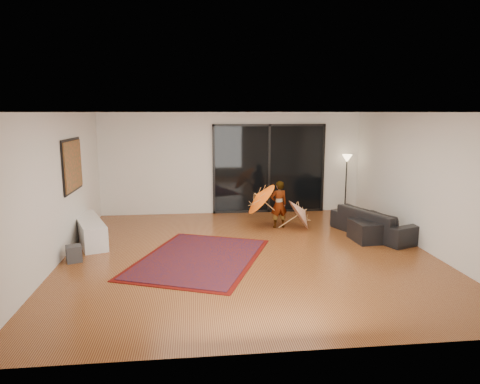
{
  "coord_description": "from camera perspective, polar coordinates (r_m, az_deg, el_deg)",
  "views": [
    {
      "loc": [
        -1.03,
        -7.89,
        2.69
      ],
      "look_at": [
        -0.1,
        0.64,
        1.1
      ],
      "focal_mm": 32.0,
      "sensor_mm": 36.0,
      "label": 1
    }
  ],
  "objects": [
    {
      "name": "speaker",
      "position": [
        8.48,
        -21.27,
        -7.67
      ],
      "size": [
        0.34,
        0.34,
        0.3
      ],
      "primitive_type": "cube",
      "rotation": [
        0.0,
        0.0,
        0.36
      ],
      "color": "#424244",
      "rests_on": "floor"
    },
    {
      "name": "ceiling",
      "position": [
        7.96,
        1.24,
        10.56
      ],
      "size": [
        7.0,
        7.0,
        0.0
      ],
      "primitive_type": "plane",
      "rotation": [
        3.14,
        0.0,
        0.0
      ],
      "color": "white",
      "rests_on": "wall_back"
    },
    {
      "name": "wall_right",
      "position": [
        9.2,
        23.38,
        1.25
      ],
      "size": [
        0.0,
        7.0,
        7.0
      ],
      "primitive_type": "plane",
      "rotation": [
        1.57,
        0.0,
        -1.57
      ],
      "color": "silver",
      "rests_on": "floor"
    },
    {
      "name": "child",
      "position": [
        10.15,
        5.19,
        -1.65
      ],
      "size": [
        0.45,
        0.33,
        1.12
      ],
      "primitive_type": "imported",
      "rotation": [
        0.0,
        0.0,
        3.31
      ],
      "color": "#999999",
      "rests_on": "floor"
    },
    {
      "name": "wall_front",
      "position": [
        4.71,
        6.74,
        -6.14
      ],
      "size": [
        7.0,
        0.0,
        7.0
      ],
      "primitive_type": "plane",
      "rotation": [
        -1.57,
        0.0,
        0.0
      ],
      "color": "silver",
      "rests_on": "floor"
    },
    {
      "name": "floor",
      "position": [
        8.4,
        1.17,
        -8.18
      ],
      "size": [
        7.0,
        7.0,
        0.0
      ],
      "primitive_type": "plane",
      "color": "#965729",
      "rests_on": "ground"
    },
    {
      "name": "floor_lamp",
      "position": [
        11.97,
        14.04,
        3.28
      ],
      "size": [
        0.27,
        0.27,
        1.58
      ],
      "color": "black",
      "rests_on": "floor"
    },
    {
      "name": "ottoman",
      "position": [
        9.57,
        17.02,
        -4.97
      ],
      "size": [
        0.8,
        0.8,
        0.43
      ],
      "primitive_type": "cube",
      "rotation": [
        0.0,
        0.0,
        0.07
      ],
      "color": "black",
      "rests_on": "floor"
    },
    {
      "name": "sofa",
      "position": [
        9.98,
        17.53,
        -3.84
      ],
      "size": [
        1.52,
        2.22,
        0.6
      ],
      "primitive_type": "imported",
      "rotation": [
        0.0,
        0.0,
        1.95
      ],
      "color": "black",
      "rests_on": "floor"
    },
    {
      "name": "painting",
      "position": [
        9.28,
        -21.42,
        3.33
      ],
      "size": [
        0.04,
        1.28,
        1.08
      ],
      "color": "black",
      "rests_on": "wall_left"
    },
    {
      "name": "parasol_orange",
      "position": [
        9.97,
        2.16,
        -0.82
      ],
      "size": [
        0.71,
        0.88,
        0.9
      ],
      "rotation": [
        0.0,
        -0.84,
        0.0
      ],
      "color": "#F65B0C",
      "rests_on": "child"
    },
    {
      "name": "media_console",
      "position": [
        9.6,
        -19.43,
        -4.84
      ],
      "size": [
        1.07,
        1.83,
        0.5
      ],
      "primitive_type": "cube",
      "rotation": [
        0.0,
        0.0,
        0.37
      ],
      "color": "white",
      "rests_on": "floor"
    },
    {
      "name": "sliding_door",
      "position": [
        11.64,
        3.89,
        3.12
      ],
      "size": [
        3.06,
        0.07,
        2.4
      ],
      "color": "black",
      "rests_on": "wall_back"
    },
    {
      "name": "wall_left",
      "position": [
        8.38,
        -23.27,
        0.43
      ],
      "size": [
        0.0,
        7.0,
        7.0
      ],
      "primitive_type": "plane",
      "rotation": [
        1.57,
        0.0,
        1.57
      ],
      "color": "silver",
      "rests_on": "floor"
    },
    {
      "name": "wall_back",
      "position": [
        11.52,
        -1.05,
        3.82
      ],
      "size": [
        7.0,
        0.0,
        7.0
      ],
      "primitive_type": "plane",
      "rotation": [
        1.57,
        0.0,
        0.0
      ],
      "color": "silver",
      "rests_on": "floor"
    },
    {
      "name": "persian_rug",
      "position": [
        8.14,
        -5.47,
        -8.78
      ],
      "size": [
        2.99,
        3.45,
        0.02
      ],
      "rotation": [
        0.0,
        0.0,
        -0.37
      ],
      "color": "#4E0A06",
      "rests_on": "floor"
    },
    {
      "name": "parasol_white",
      "position": [
        10.15,
        8.68,
        -2.06
      ],
      "size": [
        0.59,
        0.8,
        0.92
      ],
      "rotation": [
        0.0,
        1.0,
        0.0
      ],
      "color": "silver",
      "rests_on": "floor"
    }
  ]
}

